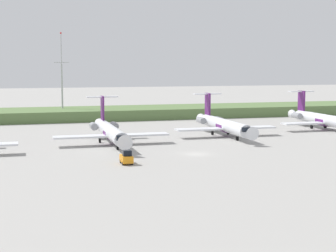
% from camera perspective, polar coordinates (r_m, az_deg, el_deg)
% --- Properties ---
extents(ground_plane, '(500.00, 500.00, 0.00)m').
position_cam_1_polar(ground_plane, '(122.78, -1.49, -0.77)').
color(ground_plane, '#9E9B96').
extents(grass_berm, '(320.00, 20.00, 3.01)m').
position_cam_1_polar(grass_berm, '(158.22, -4.71, 1.43)').
color(grass_berm, '#597542').
rests_on(grass_berm, ground).
extents(regional_jet_third, '(22.81, 31.00, 9.00)m').
position_cam_1_polar(regional_jet_third, '(106.63, -6.22, -0.56)').
color(regional_jet_third, silver).
rests_on(regional_jet_third, ground).
extents(regional_jet_fourth, '(22.81, 31.00, 9.00)m').
position_cam_1_polar(regional_jet_fourth, '(118.53, 5.97, 0.17)').
color(regional_jet_fourth, silver).
rests_on(regional_jet_fourth, ground).
extents(regional_jet_fifth, '(22.81, 31.00, 9.00)m').
position_cam_1_polar(regional_jet_fifth, '(134.94, 16.31, 0.72)').
color(regional_jet_fifth, silver).
rests_on(regional_jet_fifth, ground).
extents(antenna_mast, '(4.40, 0.50, 25.13)m').
position_cam_1_polar(antenna_mast, '(158.14, -11.35, 4.54)').
color(antenna_mast, '#B2B2B7').
rests_on(antenna_mast, ground).
extents(baggage_tug, '(1.72, 3.20, 2.30)m').
position_cam_1_polar(baggage_tug, '(84.90, -4.49, -3.44)').
color(baggage_tug, orange).
rests_on(baggage_tug, ground).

